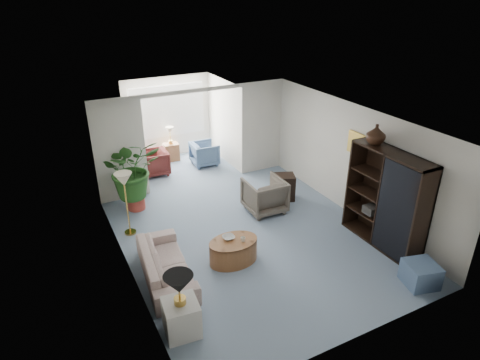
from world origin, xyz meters
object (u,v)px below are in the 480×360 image
end_table (181,318)px  wingback_chair (264,195)px  cabinet_urn (376,134)px  sofa (166,264)px  ottoman (421,274)px  sunroom_chair_blue (205,154)px  floor_lamp (123,180)px  sunroom_chair_maroon (154,163)px  sunroom_table (171,152)px  framed_picture (358,144)px  coffee_table (233,251)px  plant_pot (136,202)px  side_table_dark (283,187)px  table_lamp (179,284)px  entertainment_cabinet (386,199)px  coffee_cup (243,239)px  coffee_bowl (229,238)px

end_table → wingback_chair: 3.98m
wingback_chair → cabinet_urn: cabinet_urn is taller
sofa → ottoman: size_ratio=3.69×
sofa → sunroom_chair_blue: sunroom_chair_blue is taller
floor_lamp → sunroom_chair_maroon: 3.13m
floor_lamp → sunroom_table: bearing=58.6°
framed_picture → sunroom_table: (-2.56, 4.93, -1.44)m
coffee_table → plant_pot: size_ratio=2.37×
end_table → side_table_dark: 4.71m
table_lamp → ottoman: bearing=-11.9°
end_table → framed_picture: bearing=19.1°
sofa → sunroom_chair_blue: (2.62, 4.43, 0.05)m
entertainment_cabinet → sunroom_chair_maroon: 6.20m
table_lamp → floor_lamp: bearing=90.3°
end_table → cabinet_urn: 4.88m
sunroom_table → coffee_cup: bearing=-94.7°
end_table → entertainment_cabinet: (4.40, 0.44, 0.70)m
wingback_chair → table_lamp: bearing=43.5°
cabinet_urn → plant_pot: 5.49m
sofa → side_table_dark: size_ratio=3.08×
table_lamp → floor_lamp: (-0.02, 3.11, 0.34)m
plant_pot → framed_picture: bearing=-30.3°
wingback_chair → sunroom_chair_blue: bearing=-85.3°
coffee_bowl → wingback_chair: size_ratio=0.26×
floor_lamp → coffee_cup: (1.65, -1.97, -0.76)m
end_table → cabinet_urn: cabinet_urn is taller
coffee_cup → table_lamp: bearing=-145.1°
coffee_cup → sunroom_chair_maroon: 4.66m
framed_picture → sunroom_table: 5.74m
coffee_cup → end_table: bearing=-145.1°
sunroom_chair_blue → table_lamp: bearing=156.5°
table_lamp → coffee_bowl: table_lamp is taller
sunroom_chair_blue → sunroom_chair_maroon: size_ratio=0.98×
sofa → coffee_cup: bearing=-92.3°
framed_picture → sofa: 4.66m
cabinet_urn → sunroom_chair_maroon: size_ratio=0.52×
coffee_bowl → sunroom_chair_maroon: bearing=91.4°
table_lamp → coffee_table: 2.05m
sofa → sunroom_table: 5.51m
coffee_bowl → cabinet_urn: 3.44m
coffee_bowl → plant_pot: bearing=111.0°
end_table → floor_lamp: (-0.02, 3.11, 0.97)m
coffee_bowl → side_table_dark: side_table_dark is taller
coffee_bowl → sofa: bearing=179.5°
coffee_cup → entertainment_cabinet: bearing=-14.1°
sunroom_table → ottoman: bearing=-74.9°
framed_picture → floor_lamp: size_ratio=1.39×
framed_picture → coffee_bowl: (-3.20, -0.27, -1.22)m
sunroom_table → coffee_table: bearing=-96.4°
floor_lamp → sunroom_chair_blue: floor_lamp is taller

